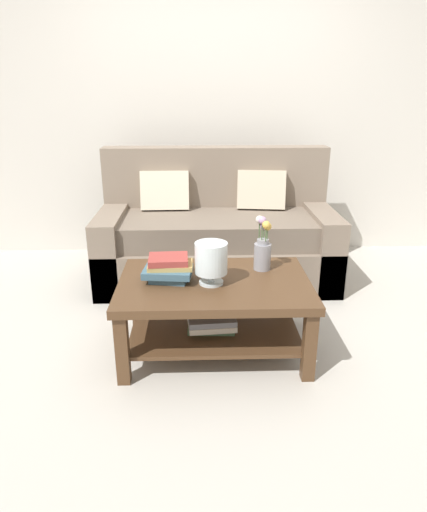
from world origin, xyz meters
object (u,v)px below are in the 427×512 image
object	(u,v)px
couch	(217,236)
book_stack_main	(169,269)
flower_pitcher	(263,248)
coffee_table	(214,301)
glass_hurricane_vase	(211,259)

from	to	relation	value
couch	book_stack_main	xyz separation A→B (m)	(-0.33, -1.15, 0.17)
flower_pitcher	coffee_table	bearing A→B (deg)	-149.79
couch	glass_hurricane_vase	xyz separation A→B (m)	(-0.08, -1.21, 0.25)
book_stack_main	glass_hurricane_vase	size ratio (longest dim) A/B	1.21
coffee_table	couch	bearing A→B (deg)	87.02
couch	flower_pitcher	size ratio (longest dim) A/B	5.53
flower_pitcher	couch	bearing A→B (deg)	103.78
flower_pitcher	book_stack_main	bearing A→B (deg)	-165.03
couch	glass_hurricane_vase	bearing A→B (deg)	-93.77
coffee_table	flower_pitcher	world-z (taller)	flower_pitcher
flower_pitcher	glass_hurricane_vase	bearing A→B (deg)	-146.74
coffee_table	book_stack_main	xyz separation A→B (m)	(-0.27, 0.03, 0.20)
coffee_table	book_stack_main	bearing A→B (deg)	174.52
book_stack_main	flower_pitcher	world-z (taller)	flower_pitcher
couch	coffee_table	size ratio (longest dim) A/B	1.69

